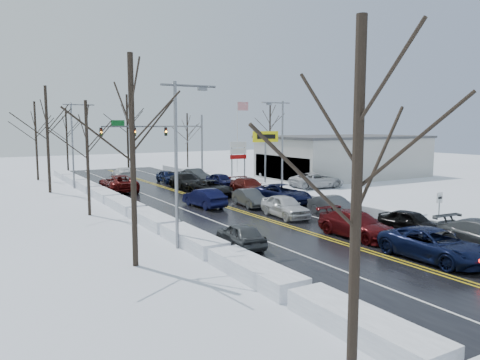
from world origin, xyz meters
TOP-DOWN VIEW (x-y plane):
  - ground at (0.00, 0.00)m, footprint 160.00×160.00m
  - road_surface at (0.00, 2.00)m, footprint 14.00×84.00m
  - snow_bank_left at (-7.60, 2.00)m, footprint 1.56×72.00m
  - snow_bank_right at (7.60, 2.00)m, footprint 1.56×72.00m
  - traffic_signal_mast at (3.45, 27.99)m, footprint 13.28×0.39m
  - tires_plus_sign at (10.50, 15.99)m, footprint 3.20×0.34m
  - used_vehicles_sign at (10.50, 22.00)m, footprint 2.20×0.22m
  - speed_limit_sign at (8.20, -8.00)m, footprint 0.55×0.09m
  - flagpole at (15.17, 30.00)m, footprint 1.87×1.20m
  - dealership_building at (23.98, 18.00)m, footprint 20.40×12.40m
  - streetlight_ne at (8.30, 10.00)m, footprint 3.20×0.25m
  - streetlight_sw at (-8.30, -4.00)m, footprint 3.20×0.25m
  - streetlight_nw at (-8.30, 24.00)m, footprint 3.20×0.25m
  - tree_left_a at (-11.00, -20.00)m, footprint 3.60×3.60m
  - tree_left_b at (-11.50, -6.00)m, footprint 4.00×4.00m
  - tree_left_c at (-10.50, 8.00)m, footprint 3.40×3.40m
  - tree_left_d at (-11.20, 22.00)m, footprint 4.20×4.20m
  - tree_left_e at (-10.80, 34.00)m, footprint 3.80×3.80m
  - tree_far_b at (-6.00, 41.00)m, footprint 3.60×3.60m
  - tree_far_c at (2.00, 39.00)m, footprint 4.40×4.40m
  - tree_far_d at (12.00, 40.50)m, footprint 3.40×3.40m
  - tree_far_e at (28.00, 41.00)m, footprint 4.20×4.20m
  - queued_car_2 at (1.65, -12.61)m, footprint 2.59×5.60m
  - queued_car_3 at (1.73, -7.18)m, footprint 2.28×5.39m
  - queued_car_4 at (1.67, 0.03)m, footprint 2.28×4.86m
  - queued_car_5 at (1.80, 5.19)m, footprint 2.00×4.44m
  - queued_car_6 at (1.72, 12.02)m, footprint 2.94×5.47m
  - queued_car_7 at (1.63, 17.71)m, footprint 2.46×5.67m
  - queued_car_8 at (1.88, 23.48)m, footprint 1.72×4.25m
  - queued_car_12 at (5.44, -8.09)m, footprint 2.18×4.38m
  - queued_car_13 at (5.15, -1.31)m, footprint 1.65×4.38m
  - queued_car_14 at (5.20, 5.36)m, footprint 3.38×6.03m
  - queued_car_15 at (5.09, 10.69)m, footprint 2.76×5.67m
  - queued_car_16 at (5.33, 16.72)m, footprint 2.06×4.58m
  - queued_car_17 at (5.22, 23.04)m, footprint 1.92×4.64m
  - oncoming_car_0 at (-1.58, 6.79)m, footprint 2.03×4.79m
  - oncoming_car_1 at (-5.17, 19.11)m, footprint 3.03×6.28m
  - oncoming_car_2 at (-1.76, 29.00)m, footprint 2.70×5.53m
  - oncoming_car_3 at (-5.42, -5.59)m, footprint 2.11×4.25m
  - parked_car_0 at (13.92, 11.19)m, footprint 6.24×3.50m
  - parked_car_1 at (16.91, 14.88)m, footprint 2.96×6.03m
  - parked_car_2 at (14.86, 21.11)m, footprint 1.87×4.17m

SIDE VIEW (x-z plane):
  - ground at x=0.00m, z-range 0.00..0.00m
  - snow_bank_left at x=-7.60m, z-range -0.38..0.38m
  - snow_bank_right at x=7.60m, z-range -0.38..0.38m
  - queued_car_2 at x=1.65m, z-range -0.78..0.78m
  - queued_car_3 at x=1.73m, z-range -0.78..0.78m
  - queued_car_4 at x=1.67m, z-range -0.80..0.80m
  - queued_car_5 at x=1.80m, z-range -0.71..0.71m
  - queued_car_6 at x=1.72m, z-range -0.73..0.73m
  - queued_car_7 at x=1.63m, z-range -0.81..0.81m
  - queued_car_8 at x=1.88m, z-range -0.72..0.72m
  - queued_car_12 at x=5.44m, z-range -0.72..0.72m
  - queued_car_13 at x=5.15m, z-range -0.71..0.71m
  - queued_car_14 at x=5.20m, z-range -0.80..0.80m
  - queued_car_15 at x=5.09m, z-range -0.79..0.79m
  - queued_car_16 at x=5.33m, z-range -0.76..0.76m
  - queued_car_17 at x=5.22m, z-range -0.75..0.75m
  - oncoming_car_0 at x=-1.58m, z-range -0.77..0.77m
  - oncoming_car_1 at x=-5.17m, z-range -0.86..0.86m
  - oncoming_car_2 at x=-1.76m, z-range -0.77..0.77m
  - oncoming_car_3 at x=-5.42m, z-range -0.70..0.70m
  - parked_car_0 at x=13.92m, z-range -0.82..0.82m
  - parked_car_1 at x=16.91m, z-range -0.84..0.84m
  - parked_car_2 at x=14.86m, z-range -0.70..0.70m
  - road_surface at x=0.00m, z-range 0.00..0.01m
  - speed_limit_sign at x=8.20m, z-range 0.46..2.81m
  - dealership_building at x=23.98m, z-range 0.01..5.31m
  - used_vehicles_sign at x=10.50m, z-range 0.99..5.64m
  - tires_plus_sign at x=10.50m, z-range 1.99..7.99m
  - streetlight_ne at x=8.30m, z-range 0.81..9.81m
  - streetlight_sw at x=-8.30m, z-range 0.81..9.81m
  - streetlight_nw at x=-8.30m, z-range 0.81..9.81m
  - traffic_signal_mast at x=3.45m, z-range 1.48..9.48m
  - flagpole at x=15.17m, z-range 0.93..10.93m
  - tree_left_c at x=-10.50m, z-range 1.69..10.19m
  - tree_far_d at x=12.00m, z-range 1.69..10.19m
  - tree_left_a at x=-11.00m, z-range 1.79..10.79m
  - tree_far_b at x=-6.00m, z-range 1.79..10.79m
  - tree_left_e at x=-10.80m, z-range 1.89..11.39m
  - tree_left_b at x=-11.50m, z-range 1.99..11.99m
  - tree_left_d at x=-11.20m, z-range 2.08..12.58m
  - tree_far_e at x=28.00m, z-range 2.08..12.58m
  - tree_far_c at x=2.00m, z-range 2.18..13.18m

